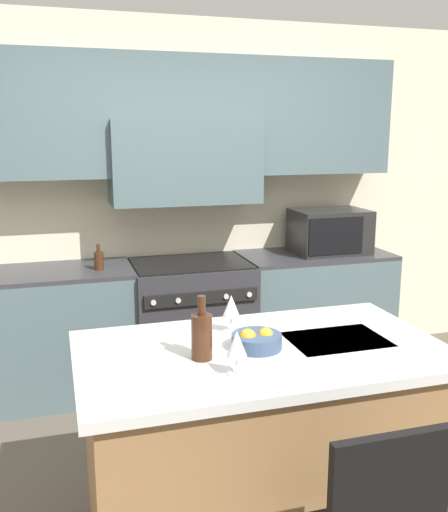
{
  "coord_description": "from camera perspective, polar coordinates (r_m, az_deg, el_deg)",
  "views": [
    {
      "loc": [
        -0.93,
        -2.38,
        1.87
      ],
      "look_at": [
        -0.05,
        0.57,
        1.19
      ],
      "focal_mm": 40.0,
      "sensor_mm": 36.0,
      "label": 1
    }
  ],
  "objects": [
    {
      "name": "oil_bottle_on_counter",
      "position": [
        4.04,
        -12.41,
        -0.41
      ],
      "size": [
        0.07,
        0.07,
        0.18
      ],
      "color": "#422314",
      "rests_on": "back_counter"
    },
    {
      "name": "wine_glass_near",
      "position": [
        2.21,
        1.29,
        -8.91
      ],
      "size": [
        0.08,
        0.08,
        0.18
      ],
      "color": "white",
      "rests_on": "kitchen_island"
    },
    {
      "name": "wine_glass_far",
      "position": [
        2.68,
        0.73,
        -5.12
      ],
      "size": [
        0.08,
        0.08,
        0.18
      ],
      "color": "white",
      "rests_on": "kitchen_island"
    },
    {
      "name": "microwave",
      "position": [
        4.58,
        10.51,
        2.45
      ],
      "size": [
        0.57,
        0.42,
        0.34
      ],
      "color": "black",
      "rests_on": "back_counter"
    },
    {
      "name": "back_counter",
      "position": [
        4.35,
        -3.39,
        -6.52
      ],
      "size": [
        3.22,
        0.62,
        0.93
      ],
      "color": "#4C6066",
      "rests_on": "ground_plane"
    },
    {
      "name": "back_cabinetry",
      "position": [
        4.37,
        -4.35,
        8.58
      ],
      "size": [
        10.0,
        0.46,
        2.7
      ],
      "color": "beige",
      "rests_on": "ground_plane"
    },
    {
      "name": "wine_bottle",
      "position": [
        2.37,
        -2.23,
        -7.92
      ],
      "size": [
        0.09,
        0.09,
        0.27
      ],
      "color": "#422314",
      "rests_on": "kitchen_island"
    },
    {
      "name": "kitchen_island",
      "position": [
        2.73,
        3.7,
        -18.31
      ],
      "size": [
        1.61,
        0.92,
        0.94
      ],
      "color": "olive",
      "rests_on": "ground_plane"
    },
    {
      "name": "ground_plane",
      "position": [
        3.16,
        4.21,
        -23.87
      ],
      "size": [
        10.0,
        10.0,
        0.0
      ],
      "primitive_type": "plane",
      "color": "brown"
    },
    {
      "name": "fruit_bowl",
      "position": [
        2.5,
        3.25,
        -8.42
      ],
      "size": [
        0.22,
        0.22,
        0.09
      ],
      "color": "#384C6B",
      "rests_on": "kitchen_island"
    },
    {
      "name": "range_stove",
      "position": [
        4.33,
        -3.33,
        -6.61
      ],
      "size": [
        0.87,
        0.7,
        0.93
      ],
      "color": "#2D2D33",
      "rests_on": "ground_plane"
    }
  ]
}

